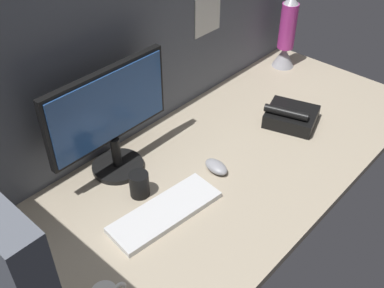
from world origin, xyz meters
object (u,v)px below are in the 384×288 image
at_px(keyboard, 165,212).
at_px(desk_phone, 291,116).
at_px(monitor, 110,117).
at_px(mouse, 216,167).
at_px(lava_lamp, 286,38).
at_px(mug_black_travel, 139,184).

distance_m(keyboard, desk_phone, 0.68).
xyz_separation_m(keyboard, desk_phone, (0.68, -0.02, 0.02)).
xyz_separation_m(monitor, keyboard, (-0.04, -0.28, -0.21)).
height_order(keyboard, mouse, mouse).
bearing_deg(keyboard, desk_phone, 4.22).
bearing_deg(mouse, desk_phone, 3.43).
xyz_separation_m(keyboard, lava_lamp, (1.06, 0.26, 0.13)).
bearing_deg(monitor, mouse, -50.47).
distance_m(mouse, mug_black_travel, 0.28).
height_order(keyboard, desk_phone, desk_phone).
bearing_deg(keyboard, mouse, 9.10).
distance_m(monitor, keyboard, 0.35).
relative_size(mug_black_travel, desk_phone, 0.37).
bearing_deg(lava_lamp, keyboard, -166.03).
height_order(mug_black_travel, desk_phone, desk_phone).
height_order(keyboard, lava_lamp, lava_lamp).
height_order(keyboard, mug_black_travel, mug_black_travel).
xyz_separation_m(monitor, desk_phone, (0.64, -0.31, -0.19)).
height_order(mouse, desk_phone, desk_phone).
xyz_separation_m(monitor, mug_black_travel, (-0.04, -0.16, -0.17)).
height_order(lava_lamp, desk_phone, lava_lamp).
bearing_deg(keyboard, lava_lamp, 19.97).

